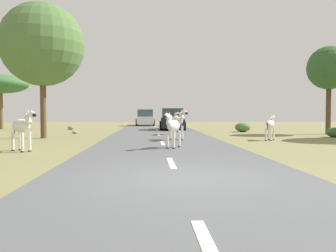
{
  "coord_description": "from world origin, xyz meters",
  "views": [
    {
      "loc": [
        -0.83,
        -7.22,
        1.43
      ],
      "look_at": [
        0.31,
        13.23,
        0.63
      ],
      "focal_mm": 36.09,
      "sensor_mm": 36.0,
      "label": 1
    }
  ],
  "objects_px": {
    "bush_0": "(334,132)",
    "tree_3": "(1,84)",
    "zebra_1": "(270,125)",
    "zebra_4": "(22,126)",
    "zebra_2": "(173,126)",
    "zebra_3": "(177,122)",
    "rock_2": "(75,132)",
    "tree_4": "(329,68)",
    "rock_0": "(71,128)",
    "car_1": "(172,120)",
    "tree_1": "(42,45)",
    "zebra_0": "(174,121)",
    "car_0": "(145,118)",
    "bush_3": "(243,127)"
  },
  "relations": [
    {
      "from": "tree_1",
      "to": "zebra_4",
      "type": "bearing_deg",
      "value": -79.2
    },
    {
      "from": "tree_1",
      "to": "tree_3",
      "type": "distance_m",
      "value": 13.06
    },
    {
      "from": "car_0",
      "to": "tree_4",
      "type": "height_order",
      "value": "tree_4"
    },
    {
      "from": "zebra_0",
      "to": "rock_2",
      "type": "height_order",
      "value": "zebra_0"
    },
    {
      "from": "tree_3",
      "to": "rock_2",
      "type": "xyz_separation_m",
      "value": [
        7.81,
        -6.71,
        -3.83
      ]
    },
    {
      "from": "zebra_4",
      "to": "rock_0",
      "type": "relative_size",
      "value": 3.02
    },
    {
      "from": "zebra_2",
      "to": "bush_0",
      "type": "xyz_separation_m",
      "value": [
        9.93,
        6.02,
        -0.61
      ]
    },
    {
      "from": "zebra_0",
      "to": "zebra_3",
      "type": "xyz_separation_m",
      "value": [
        -0.18,
        -4.27,
        0.05
      ]
    },
    {
      "from": "zebra_3",
      "to": "bush_0",
      "type": "bearing_deg",
      "value": 165.76
    },
    {
      "from": "zebra_2",
      "to": "zebra_3",
      "type": "xyz_separation_m",
      "value": [
        0.5,
        3.96,
        0.08
      ]
    },
    {
      "from": "zebra_1",
      "to": "zebra_2",
      "type": "height_order",
      "value": "zebra_2"
    },
    {
      "from": "zebra_4",
      "to": "tree_1",
      "type": "height_order",
      "value": "tree_1"
    },
    {
      "from": "tree_1",
      "to": "tree_3",
      "type": "height_order",
      "value": "tree_1"
    },
    {
      "from": "zebra_0",
      "to": "car_0",
      "type": "relative_size",
      "value": 0.35
    },
    {
      "from": "zebra_3",
      "to": "bush_0",
      "type": "relative_size",
      "value": 1.62
    },
    {
      "from": "car_0",
      "to": "tree_1",
      "type": "relative_size",
      "value": 0.58
    },
    {
      "from": "zebra_2",
      "to": "tree_4",
      "type": "xyz_separation_m",
      "value": [
        11.01,
        8.71,
        3.48
      ]
    },
    {
      "from": "zebra_0",
      "to": "car_0",
      "type": "distance_m",
      "value": 15.92
    },
    {
      "from": "tree_1",
      "to": "bush_3",
      "type": "xyz_separation_m",
      "value": [
        12.97,
        5.64,
        -4.87
      ]
    },
    {
      "from": "tree_3",
      "to": "rock_0",
      "type": "height_order",
      "value": "tree_3"
    },
    {
      "from": "car_1",
      "to": "tree_3",
      "type": "bearing_deg",
      "value": 170.81
    },
    {
      "from": "rock_0",
      "to": "rock_2",
      "type": "bearing_deg",
      "value": -74.22
    },
    {
      "from": "tree_1",
      "to": "rock_0",
      "type": "distance_m",
      "value": 10.85
    },
    {
      "from": "zebra_3",
      "to": "zebra_4",
      "type": "bearing_deg",
      "value": 9.23
    },
    {
      "from": "zebra_2",
      "to": "car_1",
      "type": "distance_m",
      "value": 14.48
    },
    {
      "from": "bush_0",
      "to": "tree_3",
      "type": "bearing_deg",
      "value": 154.95
    },
    {
      "from": "zebra_1",
      "to": "zebra_2",
      "type": "distance_m",
      "value": 6.73
    },
    {
      "from": "tree_4",
      "to": "zebra_4",
      "type": "bearing_deg",
      "value": -151.13
    },
    {
      "from": "zebra_3",
      "to": "bush_3",
      "type": "distance_m",
      "value": 9.67
    },
    {
      "from": "zebra_2",
      "to": "tree_4",
      "type": "relative_size",
      "value": 0.24
    },
    {
      "from": "zebra_0",
      "to": "rock_2",
      "type": "distance_m",
      "value": 7.13
    },
    {
      "from": "zebra_1",
      "to": "rock_0",
      "type": "bearing_deg",
      "value": 171.81
    },
    {
      "from": "car_0",
      "to": "tree_3",
      "type": "bearing_deg",
      "value": -153.12
    },
    {
      "from": "zebra_4",
      "to": "tree_4",
      "type": "relative_size",
      "value": 0.27
    },
    {
      "from": "bush_3",
      "to": "zebra_0",
      "type": "bearing_deg",
      "value": -146.47
    },
    {
      "from": "zebra_3",
      "to": "tree_4",
      "type": "distance_m",
      "value": 12.02
    },
    {
      "from": "car_0",
      "to": "tree_3",
      "type": "distance_m",
      "value": 14.57
    },
    {
      "from": "zebra_1",
      "to": "car_1",
      "type": "bearing_deg",
      "value": 147.02
    },
    {
      "from": "zebra_1",
      "to": "zebra_4",
      "type": "xyz_separation_m",
      "value": [
        -10.98,
        -4.5,
        0.11
      ]
    },
    {
      "from": "zebra_4",
      "to": "tree_3",
      "type": "relative_size",
      "value": 0.33
    },
    {
      "from": "car_1",
      "to": "car_0",
      "type": "bearing_deg",
      "value": 104.86
    },
    {
      "from": "zebra_0",
      "to": "bush_0",
      "type": "bearing_deg",
      "value": 154.45
    },
    {
      "from": "zebra_1",
      "to": "tree_3",
      "type": "height_order",
      "value": "tree_3"
    },
    {
      "from": "zebra_1",
      "to": "tree_3",
      "type": "distance_m",
      "value": 23.48
    },
    {
      "from": "rock_2",
      "to": "tree_1",
      "type": "bearing_deg",
      "value": -100.82
    },
    {
      "from": "zebra_2",
      "to": "car_1",
      "type": "relative_size",
      "value": 0.33
    },
    {
      "from": "zebra_4",
      "to": "rock_0",
      "type": "height_order",
      "value": "zebra_4"
    },
    {
      "from": "zebra_2",
      "to": "tree_4",
      "type": "height_order",
      "value": "tree_4"
    },
    {
      "from": "tree_1",
      "to": "tree_4",
      "type": "relative_size",
      "value": 1.29
    },
    {
      "from": "zebra_3",
      "to": "bush_0",
      "type": "height_order",
      "value": "zebra_3"
    }
  ]
}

